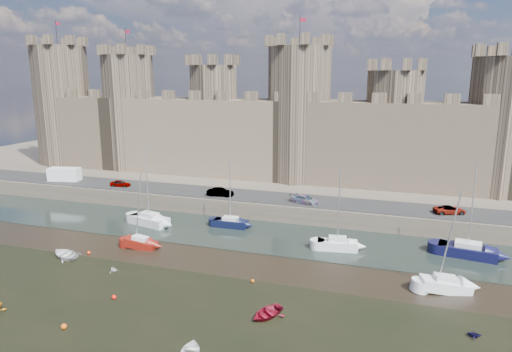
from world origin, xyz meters
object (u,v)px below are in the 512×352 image
Objects in this scene: car_1 at (220,192)px; sailboat_1 at (231,222)px; car_0 at (120,183)px; van at (64,175)px; sailboat_2 at (337,244)px; sailboat_4 at (140,242)px; sailboat_5 at (445,284)px; car_3 at (450,210)px; car_2 at (305,200)px; sailboat_0 at (149,219)px; sailboat_3 at (468,250)px.

sailboat_1 is at bearing -152.40° from car_1.
car_0 is 0.62× the size of van.
sailboat_2 is 24.11m from sailboat_4.
car_3 is at bearing 69.16° from sailboat_5.
car_2 reaches higher than car_0.
car_3 is at bearing -69.85° from car_2.
car_1 is 0.39× the size of sailboat_2.
car_3 is at bearing 27.86° from sailboat_0.
sailboat_0 is 41.47m from sailboat_3.
car_2 is at bearing -13.45° from van.
car_3 is at bearing 31.30° from sailboat_2.
car_2 is at bearing 119.39° from sailboat_5.
sailboat_0 is at bearing -137.49° from car_0.
sailboat_4 is at bearing -157.13° from sailboat_3.
sailboat_4 is (-37.91, -9.34, -0.14)m from sailboat_3.
van is 64.12m from sailboat_5.
sailboat_4 is at bearing -146.90° from car_0.
car_0 is 0.80× the size of car_3.
sailboat_4 reaches higher than car_2.
sailboat_0 is 39.30m from sailboat_5.
van is 32.18m from sailboat_4.
sailboat_4 reaches higher than van.
van is at bearing 147.14° from sailboat_5.
sailboat_5 reaches higher than car_2.
van is 0.57× the size of sailboat_1.
sailboat_2 is at bearing -131.62° from car_2.
car_1 is 11.71m from sailboat_0.
car_1 reaches higher than car_3.
sailboat_1 is 0.90× the size of sailboat_5.
sailboat_3 reaches higher than car_0.
car_2 is 0.42× the size of sailboat_2.
sailboat_4 is at bearing 152.34° from car_2.
sailboat_3 is at bearing -19.81° from van.
sailboat_4 is (-36.47, -18.11, -2.37)m from car_3.
sailboat_0 is at bearing 110.53° from sailboat_4.
car_0 is at bearing 106.24° from car_2.
sailboat_0 reaches higher than sailboat_1.
van is at bearing 166.73° from sailboat_1.
sailboat_1 is (-28.71, -7.51, -2.32)m from car_3.
car_2 is (13.25, 0.13, -0.04)m from car_1.
car_0 is at bearing -15.03° from van.
sailboat_4 is at bearing -52.37° from sailboat_0.
car_1 is 30.09m from van.
sailboat_2 is (15.38, -3.83, 0.06)m from sailboat_1.
car_1 is at bearing 107.61° from car_2.
car_3 is 19.10m from sailboat_5.
sailboat_4 is (-16.89, -17.05, -2.42)m from car_2.
car_2 is 24.12m from sailboat_4.
van is 0.52× the size of sailboat_5.
car_0 is 23.55m from sailboat_1.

